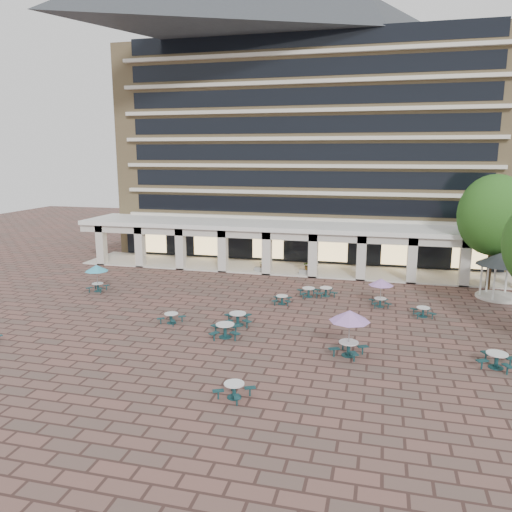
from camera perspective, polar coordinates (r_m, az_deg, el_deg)
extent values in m
plane|color=brown|center=(33.82, -0.01, -7.14)|extent=(120.00, 120.00, 0.00)
cube|color=tan|center=(57.07, 6.44, 11.70)|extent=(40.00, 15.00, 22.00)
cube|color=beige|center=(49.82, 5.04, 4.24)|extent=(36.80, 0.50, 0.35)
cube|color=black|center=(49.90, 5.11, 5.75)|extent=(35.20, 0.05, 1.60)
cube|color=beige|center=(49.55, 5.09, 7.22)|extent=(36.80, 0.50, 0.35)
cube|color=black|center=(49.70, 5.16, 8.74)|extent=(35.20, 0.05, 1.60)
cube|color=beige|center=(49.42, 5.15, 10.23)|extent=(36.80, 0.50, 0.35)
cube|color=black|center=(49.63, 5.22, 11.74)|extent=(35.20, 0.05, 1.60)
cube|color=beige|center=(49.43, 5.21, 13.24)|extent=(36.80, 0.50, 0.35)
cube|color=black|center=(49.71, 5.28, 14.73)|extent=(35.20, 0.05, 1.60)
cube|color=beige|center=(49.57, 5.26, 16.25)|extent=(36.80, 0.50, 0.35)
cube|color=black|center=(49.92, 5.34, 17.71)|extent=(35.20, 0.05, 1.60)
cube|color=beige|center=(49.85, 5.32, 19.23)|extent=(36.80, 0.50, 0.35)
cube|color=black|center=(50.26, 5.40, 20.66)|extent=(35.20, 0.05, 1.60)
cube|color=beige|center=(50.26, 5.38, 22.17)|extent=(36.80, 0.50, 0.35)
cube|color=black|center=(50.73, 5.46, 23.56)|extent=(35.20, 0.05, 1.60)
cube|color=white|center=(47.17, 4.49, 3.47)|extent=(42.00, 6.60, 0.40)
cube|color=beige|center=(44.47, 3.85, 2.39)|extent=(42.00, 0.30, 0.90)
cube|color=black|center=(50.19, 4.98, 1.18)|extent=(38.00, 0.15, 3.20)
cube|color=beige|center=(47.94, 4.41, -1.44)|extent=(42.00, 6.00, 0.12)
cube|color=beige|center=(51.84, -17.25, 1.25)|extent=(0.80, 0.80, 4.00)
cube|color=beige|center=(49.78, -13.09, 1.06)|extent=(0.80, 0.80, 4.00)
cube|color=beige|center=(48.01, -8.60, 0.85)|extent=(0.80, 0.80, 4.00)
cube|color=beige|center=(46.55, -3.81, 0.62)|extent=(0.80, 0.80, 4.00)
cube|color=beige|center=(45.44, 1.26, 0.37)|extent=(0.80, 0.80, 4.00)
cube|color=beige|center=(44.70, 6.54, 0.11)|extent=(0.80, 0.80, 4.00)
cube|color=beige|center=(44.36, 11.95, -0.17)|extent=(0.80, 0.80, 4.00)
cube|color=beige|center=(44.41, 17.40, -0.44)|extent=(0.80, 0.80, 4.00)
cube|color=beige|center=(44.86, 22.78, -0.70)|extent=(0.80, 0.80, 4.00)
cube|color=#FFD88C|center=(54.92, -11.76, 1.67)|extent=(3.20, 0.08, 2.40)
cube|color=#FFD88C|center=(52.46, -5.46, 1.40)|extent=(3.20, 0.08, 2.40)
cube|color=#FFD88C|center=(50.68, 1.37, 1.09)|extent=(3.20, 0.08, 2.40)
cube|color=#FFD88C|center=(49.68, 8.59, 0.75)|extent=(3.20, 0.08, 2.40)
cube|color=#FFD88C|center=(49.49, 15.98, 0.38)|extent=(3.20, 0.08, 2.40)
cube|color=#FFD88C|center=(50.12, 23.30, 0.01)|extent=(3.20, 0.08, 2.40)
cylinder|color=#153D40|center=(30.56, -3.54, -9.21)|extent=(0.78, 0.78, 0.04)
cylinder|color=#153D40|center=(30.44, -3.55, -8.60)|extent=(0.20, 0.20, 0.74)
cylinder|color=silver|center=(30.28, -3.56, -7.81)|extent=(1.12, 1.12, 0.06)
cube|color=#153D40|center=(30.95, -2.33, -8.00)|extent=(0.58, 0.69, 0.06)
cylinder|color=#153D40|center=(31.03, -2.33, -8.45)|extent=(0.09, 0.09, 0.47)
cube|color=#153D40|center=(31.02, -4.64, -7.98)|extent=(0.69, 0.58, 0.06)
cylinder|color=#153D40|center=(31.10, -4.63, -8.43)|extent=(0.09, 0.09, 0.47)
cube|color=#153D40|center=(29.86, -4.82, -8.78)|extent=(0.58, 0.69, 0.06)
cylinder|color=#153D40|center=(29.95, -4.81, -9.24)|extent=(0.09, 0.09, 0.47)
cube|color=#153D40|center=(29.79, -2.42, -8.80)|extent=(0.69, 0.58, 0.06)
cylinder|color=#153D40|center=(29.88, -2.41, -9.26)|extent=(0.09, 0.09, 0.47)
cylinder|color=#153D40|center=(23.60, -2.50, -15.81)|extent=(0.65, 0.65, 0.04)
cylinder|color=#153D40|center=(23.47, -2.51, -15.19)|extent=(0.17, 0.17, 0.62)
cylinder|color=silver|center=(23.30, -2.52, -14.37)|extent=(0.94, 0.94, 0.05)
cube|color=#153D40|center=(23.53, -0.70, -14.81)|extent=(0.58, 0.46, 0.05)
cylinder|color=#153D40|center=(23.63, -0.70, -15.28)|extent=(0.07, 0.07, 0.39)
cube|color=#153D40|center=(24.07, -2.80, -14.20)|extent=(0.46, 0.58, 0.05)
cylinder|color=#153D40|center=(24.16, -2.79, -14.65)|extent=(0.07, 0.07, 0.39)
cube|color=#153D40|center=(23.33, -4.34, -15.10)|extent=(0.58, 0.46, 0.05)
cylinder|color=#153D40|center=(23.43, -4.34, -15.57)|extent=(0.07, 0.07, 0.39)
cube|color=#153D40|center=(22.78, -2.21, -15.77)|extent=(0.46, 0.58, 0.05)
cylinder|color=#153D40|center=(22.88, -2.20, -16.25)|extent=(0.07, 0.07, 0.39)
cylinder|color=#153D40|center=(29.24, 25.72, -11.40)|extent=(0.75, 0.75, 0.04)
cylinder|color=#153D40|center=(29.12, 25.77, -10.79)|extent=(0.19, 0.19, 0.71)
cylinder|color=silver|center=(28.97, 25.85, -10.00)|extent=(1.07, 1.07, 0.05)
cube|color=#153D40|center=(29.58, 27.10, -10.33)|extent=(0.66, 0.53, 0.05)
cylinder|color=#153D40|center=(29.67, 27.06, -10.77)|extent=(0.09, 0.09, 0.45)
cube|color=#153D40|center=(29.69, 24.81, -10.03)|extent=(0.53, 0.66, 0.05)
cylinder|color=#153D40|center=(29.78, 24.77, -10.47)|extent=(0.09, 0.09, 0.45)
cube|color=#153D40|center=(28.60, 24.44, -10.83)|extent=(0.66, 0.53, 0.05)
cylinder|color=#153D40|center=(28.69, 24.40, -11.28)|extent=(0.09, 0.09, 0.45)
cube|color=#153D40|center=(28.48, 26.82, -11.14)|extent=(0.53, 0.66, 0.05)
cylinder|color=#153D40|center=(28.57, 26.78, -11.60)|extent=(0.09, 0.09, 0.45)
cylinder|color=#153D40|center=(42.21, -17.60, -3.84)|extent=(0.62, 0.62, 0.04)
cylinder|color=#153D40|center=(42.14, -17.63, -3.48)|extent=(0.16, 0.16, 0.58)
cylinder|color=silver|center=(42.05, -17.66, -3.01)|extent=(0.89, 0.89, 0.04)
cube|color=#153D40|center=(42.30, -16.74, -3.23)|extent=(0.51, 0.53, 0.04)
cylinder|color=#153D40|center=(42.35, -16.72, -3.49)|extent=(0.07, 0.07, 0.37)
cube|color=#153D40|center=(42.76, -17.89, -3.14)|extent=(0.53, 0.51, 0.04)
cylinder|color=#153D40|center=(42.81, -17.88, -3.40)|extent=(0.07, 0.07, 0.37)
cube|color=#153D40|center=(41.94, -18.54, -3.47)|extent=(0.51, 0.53, 0.04)
cylinder|color=#153D40|center=(42.00, -18.52, -3.74)|extent=(0.07, 0.07, 0.37)
cube|color=#153D40|center=(41.47, -17.37, -3.56)|extent=(0.53, 0.51, 0.04)
cylinder|color=#153D40|center=(41.52, -17.35, -3.83)|extent=(0.07, 0.07, 0.37)
cylinder|color=gray|center=(41.95, -17.69, -2.46)|extent=(0.04, 0.04, 2.13)
cone|color=#3DA8C8|center=(41.76, -17.76, -1.34)|extent=(1.86, 1.86, 0.49)
cylinder|color=#153D40|center=(28.38, 10.49, -11.08)|extent=(0.74, 0.74, 0.04)
cylinder|color=#153D40|center=(28.26, 10.52, -10.47)|extent=(0.19, 0.19, 0.70)
cylinder|color=silver|center=(28.10, 10.55, -9.66)|extent=(1.06, 1.06, 0.05)
cube|color=#153D40|center=(28.52, 12.10, -10.07)|extent=(0.66, 0.52, 0.05)
cylinder|color=#153D40|center=(28.61, 12.08, -10.53)|extent=(0.09, 0.09, 0.45)
cube|color=#153D40|center=(28.93, 9.92, -9.66)|extent=(0.52, 0.66, 0.05)
cylinder|color=#153D40|center=(29.02, 9.90, -10.11)|extent=(0.09, 0.09, 0.45)
cube|color=#153D40|center=(27.93, 8.92, -10.42)|extent=(0.66, 0.52, 0.05)
cylinder|color=#153D40|center=(28.02, 8.90, -10.88)|extent=(0.09, 0.09, 0.45)
cube|color=#153D40|center=(27.50, 11.17, -10.86)|extent=(0.52, 0.66, 0.05)
cylinder|color=#153D40|center=(27.60, 11.15, -11.33)|extent=(0.09, 0.09, 0.45)
cylinder|color=gray|center=(27.92, 10.59, -8.71)|extent=(0.05, 0.05, 2.55)
cone|color=#A573C0|center=(27.59, 10.67, -6.74)|extent=(2.23, 2.23, 0.58)
cylinder|color=#153D40|center=(36.00, 18.51, -6.56)|extent=(0.61, 0.61, 0.04)
cylinder|color=#153D40|center=(35.92, 18.54, -6.15)|extent=(0.16, 0.16, 0.58)
cylinder|color=silver|center=(35.82, 18.58, -5.61)|extent=(0.88, 0.88, 0.04)
cube|color=#153D40|center=(36.47, 19.07, -5.75)|extent=(0.47, 0.54, 0.04)
cylinder|color=#153D40|center=(36.53, 19.05, -6.05)|extent=(0.07, 0.07, 0.37)
cube|color=#153D40|center=(36.20, 17.60, -5.79)|extent=(0.54, 0.47, 0.04)
cylinder|color=#153D40|center=(36.26, 17.58, -6.09)|extent=(0.07, 0.07, 0.37)
cube|color=#153D40|center=(35.31, 18.02, -6.25)|extent=(0.47, 0.54, 0.04)
cylinder|color=#153D40|center=(35.37, 18.00, -6.56)|extent=(0.07, 0.07, 0.37)
cube|color=#153D40|center=(35.59, 19.52, -6.21)|extent=(0.54, 0.47, 0.04)
cylinder|color=#153D40|center=(35.65, 19.50, -6.52)|extent=(0.07, 0.07, 0.37)
cylinder|color=#153D40|center=(33.37, -9.63, -7.54)|extent=(0.62, 0.62, 0.04)
cylinder|color=#153D40|center=(33.28, -9.64, -7.09)|extent=(0.16, 0.16, 0.59)
cylinder|color=silver|center=(33.17, -9.67, -6.51)|extent=(0.89, 0.89, 0.04)
cube|color=#153D40|center=(33.34, -8.46, -6.84)|extent=(0.55, 0.47, 0.04)
cylinder|color=#153D40|center=(33.41, -8.45, -7.17)|extent=(0.07, 0.07, 0.37)
cube|color=#153D40|center=(33.90, -9.82, -6.57)|extent=(0.47, 0.55, 0.04)
cylinder|color=#153D40|center=(33.97, -9.80, -6.90)|extent=(0.07, 0.07, 0.37)
cube|color=#153D40|center=(33.17, -10.84, -7.02)|extent=(0.55, 0.47, 0.04)
cylinder|color=#153D40|center=(33.24, -10.83, -7.36)|extent=(0.07, 0.07, 0.37)
cube|color=#153D40|center=(32.60, -9.48, -7.31)|extent=(0.47, 0.55, 0.04)
cylinder|color=#153D40|center=(32.67, -9.46, -7.65)|extent=(0.07, 0.07, 0.37)
cylinder|color=#153D40|center=(32.57, -2.10, -7.86)|extent=(0.76, 0.76, 0.04)
cylinder|color=#153D40|center=(32.46, -2.10, -7.30)|extent=(0.19, 0.19, 0.71)
cylinder|color=silver|center=(32.32, -2.11, -6.57)|extent=(1.08, 1.08, 0.05)
cube|color=#153D40|center=(32.98, -1.04, -6.77)|extent=(0.56, 0.67, 0.05)
cylinder|color=#153D40|center=(33.06, -1.03, -7.17)|extent=(0.09, 0.09, 0.45)
cube|color=#153D40|center=(33.01, -3.12, -6.77)|extent=(0.67, 0.56, 0.05)
cylinder|color=#153D40|center=(33.08, -3.12, -7.17)|extent=(0.09, 0.09, 0.45)
cube|color=#153D40|center=(31.88, -3.21, -7.44)|extent=(0.56, 0.67, 0.05)
cylinder|color=#153D40|center=(31.96, -3.20, -7.87)|extent=(0.09, 0.09, 0.45)
cube|color=#153D40|center=(31.85, -1.04, -7.44)|extent=(0.67, 0.56, 0.05)
cylinder|color=#153D40|center=(31.93, -1.04, -7.87)|extent=(0.09, 0.09, 0.45)
cylinder|color=#153D40|center=(38.93, 6.01, -4.63)|extent=(0.67, 0.67, 0.04)
cylinder|color=#153D40|center=(38.85, 6.02, -4.21)|extent=(0.17, 0.17, 0.63)
cylinder|color=silver|center=(38.74, 6.04, -3.66)|extent=(0.96, 0.96, 0.05)
cube|color=#153D40|center=(39.43, 6.61, -3.82)|extent=(0.46, 0.59, 0.05)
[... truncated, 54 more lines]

